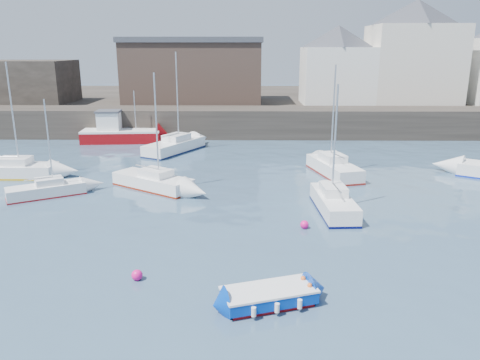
{
  "coord_description": "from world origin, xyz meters",
  "views": [
    {
      "loc": [
        0.38,
        -15.16,
        9.15
      ],
      "look_at": [
        0.0,
        12.0,
        1.5
      ],
      "focal_mm": 35.0,
      "sensor_mm": 36.0,
      "label": 1
    }
  ],
  "objects_px": {
    "fishing_boat": "(119,132)",
    "sailboat_c": "(334,202)",
    "sailboat_a": "(47,190)",
    "sailboat_e": "(12,170)",
    "sailboat_h": "(175,146)",
    "buoy_far": "(152,181)",
    "blue_dinghy": "(269,296)",
    "buoy_mid": "(304,228)",
    "buoy_near": "(137,280)",
    "sailboat_b": "(153,181)",
    "sailboat_f": "(334,167)"
  },
  "relations": [
    {
      "from": "fishing_boat",
      "to": "sailboat_h",
      "type": "height_order",
      "value": "sailboat_h"
    },
    {
      "from": "buoy_near",
      "to": "buoy_mid",
      "type": "height_order",
      "value": "buoy_near"
    },
    {
      "from": "sailboat_a",
      "to": "sailboat_b",
      "type": "distance_m",
      "value": 6.75
    },
    {
      "from": "sailboat_a",
      "to": "buoy_mid",
      "type": "bearing_deg",
      "value": -18.58
    },
    {
      "from": "blue_dinghy",
      "to": "sailboat_a",
      "type": "bearing_deg",
      "value": 136.36
    },
    {
      "from": "fishing_boat",
      "to": "buoy_mid",
      "type": "distance_m",
      "value": 28.46
    },
    {
      "from": "sailboat_f",
      "to": "sailboat_b",
      "type": "bearing_deg",
      "value": -163.67
    },
    {
      "from": "fishing_boat",
      "to": "sailboat_e",
      "type": "xyz_separation_m",
      "value": [
        -4.38,
        -13.55,
        -0.46
      ]
    },
    {
      "from": "sailboat_c",
      "to": "blue_dinghy",
      "type": "bearing_deg",
      "value": -112.21
    },
    {
      "from": "blue_dinghy",
      "to": "buoy_mid",
      "type": "bearing_deg",
      "value": 73.8
    },
    {
      "from": "blue_dinghy",
      "to": "sailboat_f",
      "type": "relative_size",
      "value": 0.47
    },
    {
      "from": "blue_dinghy",
      "to": "buoy_far",
      "type": "distance_m",
      "value": 18.44
    },
    {
      "from": "fishing_boat",
      "to": "sailboat_a",
      "type": "height_order",
      "value": "sailboat_a"
    },
    {
      "from": "sailboat_b",
      "to": "sailboat_e",
      "type": "bearing_deg",
      "value": 165.77
    },
    {
      "from": "fishing_boat",
      "to": "sailboat_h",
      "type": "distance_m",
      "value": 7.9
    },
    {
      "from": "sailboat_c",
      "to": "buoy_far",
      "type": "xyz_separation_m",
      "value": [
        -11.88,
        6.41,
        -0.56
      ]
    },
    {
      "from": "sailboat_a",
      "to": "sailboat_h",
      "type": "bearing_deg",
      "value": 65.22
    },
    {
      "from": "blue_dinghy",
      "to": "sailboat_c",
      "type": "relative_size",
      "value": 0.52
    },
    {
      "from": "fishing_boat",
      "to": "sailboat_c",
      "type": "xyz_separation_m",
      "value": [
        17.99,
        -20.83,
        -0.44
      ]
    },
    {
      "from": "blue_dinghy",
      "to": "sailboat_a",
      "type": "height_order",
      "value": "sailboat_a"
    },
    {
      "from": "sailboat_b",
      "to": "sailboat_h",
      "type": "height_order",
      "value": "sailboat_h"
    },
    {
      "from": "blue_dinghy",
      "to": "sailboat_h",
      "type": "height_order",
      "value": "sailboat_h"
    },
    {
      "from": "sailboat_a",
      "to": "buoy_far",
      "type": "xyz_separation_m",
      "value": [
        6.0,
        3.77,
        -0.43
      ]
    },
    {
      "from": "fishing_boat",
      "to": "sailboat_b",
      "type": "xyz_separation_m",
      "value": [
        6.61,
        -16.33,
        -0.49
      ]
    },
    {
      "from": "blue_dinghy",
      "to": "sailboat_h",
      "type": "relative_size",
      "value": 0.42
    },
    {
      "from": "fishing_boat",
      "to": "sailboat_e",
      "type": "height_order",
      "value": "sailboat_e"
    },
    {
      "from": "sailboat_a",
      "to": "sailboat_c",
      "type": "distance_m",
      "value": 18.07
    },
    {
      "from": "sailboat_e",
      "to": "buoy_far",
      "type": "xyz_separation_m",
      "value": [
        10.49,
        -0.87,
        -0.54
      ]
    },
    {
      "from": "sailboat_b",
      "to": "fishing_boat",
      "type": "bearing_deg",
      "value": 112.02
    },
    {
      "from": "sailboat_c",
      "to": "sailboat_h",
      "type": "xyz_separation_m",
      "value": [
        -11.65,
        16.14,
        0.02
      ]
    },
    {
      "from": "sailboat_h",
      "to": "buoy_near",
      "type": "height_order",
      "value": "sailboat_h"
    },
    {
      "from": "sailboat_c",
      "to": "fishing_boat",
      "type": "bearing_deg",
      "value": 130.81
    },
    {
      "from": "blue_dinghy",
      "to": "sailboat_e",
      "type": "height_order",
      "value": "sailboat_e"
    },
    {
      "from": "buoy_far",
      "to": "sailboat_e",
      "type": "bearing_deg",
      "value": 175.24
    },
    {
      "from": "buoy_near",
      "to": "buoy_mid",
      "type": "relative_size",
      "value": 1.02
    },
    {
      "from": "buoy_near",
      "to": "sailboat_b",
      "type": "bearing_deg",
      "value": 98.05
    },
    {
      "from": "sailboat_a",
      "to": "buoy_near",
      "type": "relative_size",
      "value": 13.47
    },
    {
      "from": "fishing_boat",
      "to": "buoy_mid",
      "type": "bearing_deg",
      "value": -55.8
    },
    {
      "from": "sailboat_e",
      "to": "sailboat_h",
      "type": "distance_m",
      "value": 13.91
    },
    {
      "from": "sailboat_c",
      "to": "sailboat_f",
      "type": "height_order",
      "value": "sailboat_f"
    },
    {
      "from": "sailboat_b",
      "to": "sailboat_h",
      "type": "bearing_deg",
      "value": 91.3
    },
    {
      "from": "blue_dinghy",
      "to": "sailboat_c",
      "type": "height_order",
      "value": "sailboat_c"
    },
    {
      "from": "sailboat_a",
      "to": "sailboat_f",
      "type": "relative_size",
      "value": 0.77
    },
    {
      "from": "buoy_near",
      "to": "blue_dinghy",
      "type": "bearing_deg",
      "value": -19.38
    },
    {
      "from": "sailboat_c",
      "to": "buoy_mid",
      "type": "bearing_deg",
      "value": -126.65
    },
    {
      "from": "fishing_boat",
      "to": "sailboat_c",
      "type": "height_order",
      "value": "sailboat_c"
    },
    {
      "from": "sailboat_f",
      "to": "sailboat_h",
      "type": "bearing_deg",
      "value": 149.03
    },
    {
      "from": "sailboat_f",
      "to": "buoy_mid",
      "type": "xyz_separation_m",
      "value": [
        -3.48,
        -10.96,
        -0.57
      ]
    },
    {
      "from": "fishing_boat",
      "to": "blue_dinghy",
      "type": "bearing_deg",
      "value": -66.21
    },
    {
      "from": "blue_dinghy",
      "to": "buoy_mid",
      "type": "relative_size",
      "value": 8.32
    }
  ]
}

